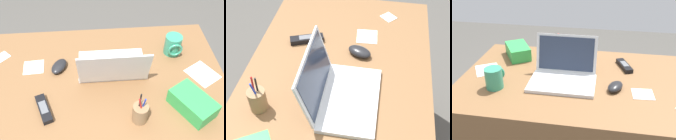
% 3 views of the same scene
% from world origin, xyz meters
% --- Properties ---
extents(desk, '(1.31, 0.79, 0.75)m').
position_xyz_m(desk, '(0.00, 0.00, 0.37)').
color(desk, brown).
rests_on(desk, ground).
extents(laptop, '(0.34, 0.27, 0.22)m').
position_xyz_m(laptop, '(-0.09, -0.03, 0.79)').
color(laptop, silver).
rests_on(laptop, desk).
extents(computer_mouse, '(0.10, 0.13, 0.04)m').
position_xyz_m(computer_mouse, '(0.18, -0.08, 0.77)').
color(computer_mouse, black).
rests_on(computer_mouse, desk).
extents(cordless_phone, '(0.10, 0.16, 0.03)m').
position_xyz_m(cordless_phone, '(0.24, 0.18, 0.76)').
color(cordless_phone, black).
rests_on(cordless_phone, desk).
extents(pen_holder, '(0.07, 0.07, 0.16)m').
position_xyz_m(pen_holder, '(-0.18, 0.26, 0.80)').
color(pen_holder, olive).
rests_on(pen_holder, desk).
extents(paper_note_near_laptop, '(0.09, 0.09, 0.00)m').
position_xyz_m(paper_note_near_laptop, '(0.50, -0.19, 0.75)').
color(paper_note_near_laptop, white).
rests_on(paper_note_near_laptop, desk).
extents(paper_note_right, '(0.11, 0.10, 0.00)m').
position_xyz_m(paper_note_right, '(0.32, -0.10, 0.75)').
color(paper_note_right, white).
rests_on(paper_note_right, desk).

